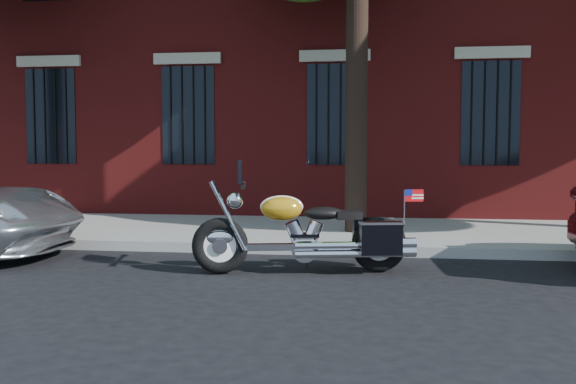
# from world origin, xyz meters

# --- Properties ---
(ground) EXTENTS (120.00, 120.00, 0.00)m
(ground) POSITION_xyz_m (0.00, 0.00, 0.00)
(ground) COLOR black
(ground) RESTS_ON ground
(curb) EXTENTS (40.00, 0.16, 0.15)m
(curb) POSITION_xyz_m (0.00, 1.38, 0.07)
(curb) COLOR gray
(curb) RESTS_ON ground
(sidewalk) EXTENTS (40.00, 3.60, 0.15)m
(sidewalk) POSITION_xyz_m (0.00, 3.26, 0.07)
(sidewalk) COLOR gray
(sidewalk) RESTS_ON ground
(motorcycle) EXTENTS (2.79, 1.10, 1.39)m
(motorcycle) POSITION_xyz_m (0.05, 0.00, 0.47)
(motorcycle) COLOR black
(motorcycle) RESTS_ON ground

